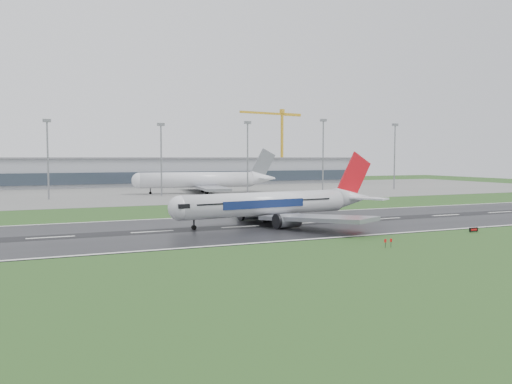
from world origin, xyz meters
name	(u,v)px	position (x,y,z in m)	size (l,w,h in m)	color
ground	(318,223)	(0.00, 0.00, 0.00)	(520.00, 520.00, 0.00)	#22471A
runway	(318,223)	(0.00, 0.00, 0.05)	(400.00, 45.00, 0.10)	black
apron	(184,191)	(0.00, 125.00, 0.04)	(400.00, 130.00, 0.08)	slate
terminal	(156,172)	(0.00, 185.00, 7.50)	(240.00, 36.00, 15.00)	gray
main_airliner	(280,189)	(-9.16, 2.20, 8.29)	(55.49, 52.85, 16.38)	silver
parked_airliner	(203,172)	(4.53, 108.30, 9.58)	(64.80, 60.33, 18.99)	white
tower_crane	(282,146)	(86.97, 200.00, 23.59)	(48.04, 2.62, 47.17)	gold
runway_sign	(474,230)	(22.27, -26.80, 0.52)	(2.30, 0.26, 1.04)	black
floodmast_1	(48,161)	(-58.58, 100.00, 14.43)	(0.64, 0.64, 28.87)	gray
floodmast_2	(161,161)	(-15.78, 100.00, 14.24)	(0.64, 0.64, 28.49)	gray
floodmast_3	(248,159)	(22.11, 100.00, 15.13)	(0.64, 0.64, 30.26)	gray
floodmast_4	(323,157)	(59.82, 100.00, 16.14)	(0.64, 0.64, 32.28)	gray
floodmast_5	(395,158)	(100.48, 100.00, 15.61)	(0.64, 0.64, 31.22)	gray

